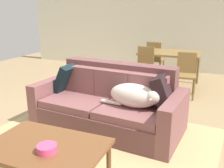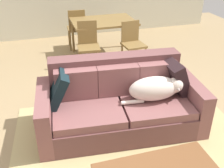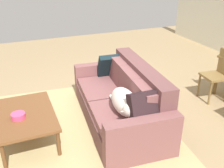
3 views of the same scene
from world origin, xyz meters
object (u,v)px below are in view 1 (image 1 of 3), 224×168
(couch, at_px, (110,104))
(dining_table, at_px, (170,55))
(dining_chair_near_left, at_px, (144,67))
(dining_chair_near_right, at_px, (186,72))
(dog_on_left_cushion, at_px, (135,96))
(bowl_on_coffee_table, at_px, (47,149))
(throw_pillow_by_left_arm, at_px, (67,78))
(throw_pillow_by_right_arm, at_px, (164,92))
(dining_chair_far_left, at_px, (155,58))
(coffee_table, at_px, (46,149))

(couch, height_order, dining_table, couch)
(dining_chair_near_left, relative_size, dining_chair_near_right, 1.07)
(dining_chair_near_left, bearing_deg, dog_on_left_cushion, -71.20)
(dog_on_left_cushion, xyz_separation_m, bowl_on_coffee_table, (-0.41, -1.35, -0.12))
(throw_pillow_by_left_arm, relative_size, throw_pillow_by_right_arm, 0.98)
(throw_pillow_by_right_arm, height_order, bowl_on_coffee_table, throw_pillow_by_right_arm)
(bowl_on_coffee_table, xyz_separation_m, dining_chair_far_left, (-0.07, 4.48, 0.05))
(dog_on_left_cushion, relative_size, bowl_on_coffee_table, 4.49)
(dining_chair_near_right, bearing_deg, throw_pillow_by_right_arm, -97.26)
(couch, distance_m, dining_chair_far_left, 2.97)
(throw_pillow_by_left_arm, bearing_deg, dog_on_left_cushion, -13.34)
(dining_table, bearing_deg, throw_pillow_by_right_arm, -81.78)
(throw_pillow_by_right_arm, bearing_deg, dining_chair_near_left, 112.75)
(dining_chair_near_left, height_order, dining_chair_near_right, dining_chair_near_left)
(couch, xyz_separation_m, dog_on_left_cushion, (0.44, -0.17, 0.25))
(dining_chair_near_right, bearing_deg, throw_pillow_by_left_arm, -138.92)
(bowl_on_coffee_table, bearing_deg, throw_pillow_by_left_arm, 116.06)
(throw_pillow_by_right_arm, distance_m, dining_chair_near_left, 2.05)
(couch, bearing_deg, bowl_on_coffee_table, -83.55)
(dog_on_left_cushion, height_order, dining_chair_near_left, dining_chair_near_left)
(bowl_on_coffee_table, xyz_separation_m, dining_chair_near_right, (0.82, 3.32, 0.02))
(throw_pillow_by_right_arm, bearing_deg, coffee_table, -120.81)
(dining_chair_far_left, bearing_deg, coffee_table, 92.99)
(couch, height_order, throw_pillow_by_right_arm, couch)
(couch, distance_m, throw_pillow_by_left_arm, 0.83)
(coffee_table, bearing_deg, throw_pillow_by_right_arm, 59.19)
(throw_pillow_by_right_arm, xyz_separation_m, coffee_table, (-0.84, -1.40, -0.25))
(dog_on_left_cushion, height_order, dining_chair_far_left, dining_chair_far_left)
(throw_pillow_by_right_arm, relative_size, coffee_table, 0.41)
(couch, xyz_separation_m, dining_table, (0.43, 2.40, 0.36))
(throw_pillow_by_right_arm, relative_size, dining_table, 0.36)
(dog_on_left_cushion, xyz_separation_m, dining_chair_near_right, (0.41, 1.97, -0.10))
(dining_table, bearing_deg, couch, -100.10)
(couch, bearing_deg, dining_chair_near_left, 95.72)
(dining_table, bearing_deg, dining_chair_far_left, 129.62)
(throw_pillow_by_left_arm, bearing_deg, dining_chair_near_left, 66.58)
(couch, bearing_deg, coffee_table, -86.99)
(throw_pillow_by_right_arm, xyz_separation_m, bowl_on_coffee_table, (-0.75, -1.49, -0.17))
(throw_pillow_by_left_arm, bearing_deg, bowl_on_coffee_table, -63.94)
(throw_pillow_by_left_arm, xyz_separation_m, bowl_on_coffee_table, (0.80, -1.64, -0.17))
(dog_on_left_cushion, xyz_separation_m, dining_chair_far_left, (-0.48, 3.13, -0.08))
(bowl_on_coffee_table, height_order, dining_chair_near_left, dining_chair_near_left)
(couch, height_order, throw_pillow_by_left_arm, couch)
(throw_pillow_by_right_arm, xyz_separation_m, dining_table, (-0.35, 2.43, 0.06))
(throw_pillow_by_right_arm, bearing_deg, couch, 178.09)
(bowl_on_coffee_table, bearing_deg, dog_on_left_cushion, 73.21)
(bowl_on_coffee_table, bearing_deg, couch, 91.14)
(throw_pillow_by_left_arm, height_order, dining_chair_near_left, dining_chair_near_left)
(dog_on_left_cushion, distance_m, dining_chair_near_right, 2.02)
(couch, relative_size, bowl_on_coffee_table, 11.91)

